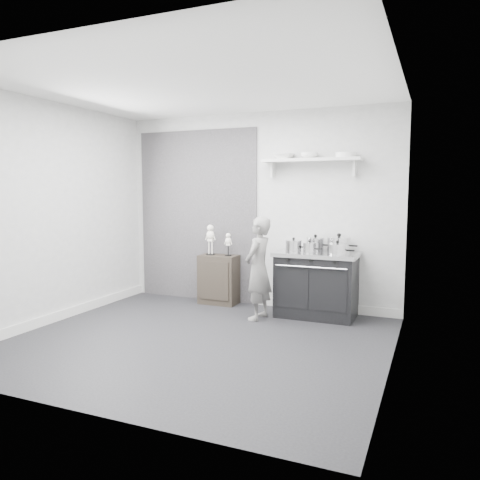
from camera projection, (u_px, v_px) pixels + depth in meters
ground at (198, 340)px, 5.08m from camera, size 4.00×4.00×0.00m
room_shell at (195, 189)px, 5.07m from camera, size 4.02×3.62×2.71m
wall_shelf at (311, 161)px, 6.09m from camera, size 1.30×0.26×0.24m
stove at (316, 284)px, 6.02m from camera, size 1.05×0.65×0.84m
side_cabinet at (219, 279)px, 6.71m from camera, size 0.54×0.32×0.70m
child at (258, 268)px, 5.87m from camera, size 0.36×0.50×1.30m
pot_front_left at (294, 246)px, 5.99m from camera, size 0.30×0.21×0.19m
pot_back_left at (315, 244)px, 6.12m from camera, size 0.33×0.24×0.21m
pot_back_right at (339, 244)px, 5.97m from camera, size 0.38×0.30×0.24m
pot_front_right at (337, 249)px, 5.72m from camera, size 0.33×0.24×0.18m
pot_front_center at (309, 248)px, 5.86m from camera, size 0.25×0.16×0.16m
skeleton_full at (210, 237)px, 6.70m from camera, size 0.14×0.09×0.50m
skeleton_torso at (228, 243)px, 6.60m from camera, size 0.10×0.07×0.37m
bowl_large at (283, 156)px, 6.22m from camera, size 0.29×0.29×0.07m
bowl_small at (309, 156)px, 6.09m from camera, size 0.23×0.23×0.07m
plate_stack at (346, 155)px, 5.91m from camera, size 0.26×0.26×0.06m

